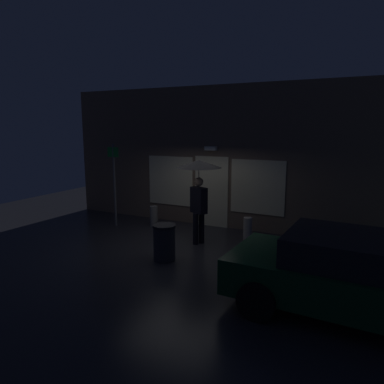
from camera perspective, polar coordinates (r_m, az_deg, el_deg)
ground_plane at (r=9.56m, az=-2.18°, el=-8.54°), size 18.00×18.00×0.00m
building_facade at (r=11.20m, az=3.50°, el=5.46°), size 10.33×0.48×4.33m
person_with_umbrella at (r=9.32m, az=1.10°, el=2.31°), size 1.18×1.18×2.25m
parked_car at (r=6.53m, az=25.82°, el=-12.08°), size 4.47×2.21×1.36m
street_sign_post at (r=11.36m, az=-12.26°, el=1.82°), size 0.40×0.07×2.58m
sidewalk_bollard at (r=10.03m, az=8.85°, el=-5.82°), size 0.24×0.24×0.64m
sidewalk_bollard_2 at (r=11.33m, az=-6.09°, el=-3.87°), size 0.24×0.24×0.65m
trash_bin at (r=8.47m, az=-4.43°, el=-7.99°), size 0.54×0.54×0.85m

